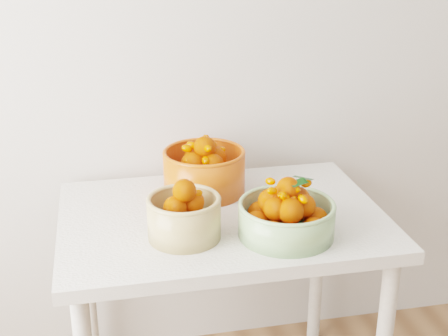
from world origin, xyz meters
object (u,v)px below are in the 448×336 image
Objects in this scene: table at (222,241)px; bowl_green at (286,215)px; bowl_orange at (205,170)px; bowl_cream at (184,216)px.

table is 3.42× the size of bowl_green.
bowl_orange is (-0.02, 0.18, 0.17)m from table.
table is 4.34× the size of bowl_cream.
bowl_orange reaches higher than table.
bowl_green is (0.15, -0.18, 0.16)m from table.
bowl_cream is at bearing -110.40° from bowl_orange.
bowl_green is at bearing -49.28° from table.
bowl_cream is 0.71× the size of bowl_orange.
table is 0.28m from bowl_green.
bowl_green is at bearing -9.52° from bowl_cream.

